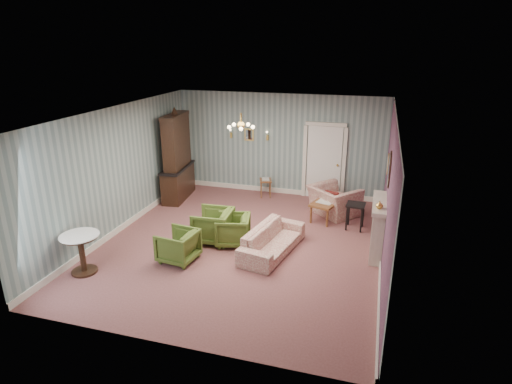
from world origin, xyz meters
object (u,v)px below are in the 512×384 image
(sofa_chintz, at_px, (273,236))
(coffee_table, at_px, (326,210))
(pedestal_table, at_px, (82,254))
(fireplace, at_px, (378,227))
(olive_chair_a, at_px, (178,244))
(wingback_chair, at_px, (334,196))
(side_table_black, at_px, (355,216))
(dresser, at_px, (177,155))
(olive_chair_c, at_px, (233,229))
(olive_chair_b, at_px, (213,224))

(sofa_chintz, bearing_deg, coffee_table, -11.44)
(pedestal_table, bearing_deg, fireplace, 24.28)
(olive_chair_a, relative_size, coffee_table, 0.75)
(fireplace, bearing_deg, wingback_chair, 120.72)
(side_table_black, height_order, pedestal_table, pedestal_table)
(coffee_table, bearing_deg, olive_chair_a, -131.26)
(olive_chair_a, relative_size, dresser, 0.29)
(olive_chair_c, height_order, coffee_table, olive_chair_c)
(wingback_chair, xyz_separation_m, pedestal_table, (-4.33, -4.32, -0.10))
(sofa_chintz, bearing_deg, olive_chair_c, 93.68)
(sofa_chintz, height_order, coffee_table, sofa_chintz)
(olive_chair_c, bearing_deg, wingback_chair, 127.89)
(olive_chair_b, relative_size, sofa_chintz, 0.43)
(sofa_chintz, bearing_deg, side_table_black, -32.24)
(olive_chair_b, bearing_deg, olive_chair_a, -21.99)
(olive_chair_c, xyz_separation_m, coffee_table, (1.80, 1.97, -0.12))
(wingback_chair, height_order, coffee_table, wingback_chair)
(fireplace, distance_m, pedestal_table, 5.97)
(dresser, distance_m, side_table_black, 5.14)
(dresser, height_order, coffee_table, dresser)
(sofa_chintz, height_order, pedestal_table, pedestal_table)
(pedestal_table, bearing_deg, dresser, 90.94)
(olive_chair_a, bearing_deg, sofa_chintz, 124.04)
(olive_chair_b, relative_size, wingback_chair, 0.72)
(wingback_chair, bearing_deg, coffee_table, 111.19)
(olive_chair_a, bearing_deg, wingback_chair, 147.62)
(dresser, distance_m, pedestal_table, 4.42)
(fireplace, bearing_deg, sofa_chintz, -164.08)
(olive_chair_b, xyz_separation_m, pedestal_table, (-1.92, -1.99, -0.01))
(side_table_black, bearing_deg, olive_chair_b, -152.63)
(olive_chair_a, relative_size, fireplace, 0.52)
(wingback_chair, relative_size, side_table_black, 1.80)
(olive_chair_b, height_order, fireplace, fireplace)
(olive_chair_b, relative_size, fireplace, 0.59)
(olive_chair_c, height_order, pedestal_table, pedestal_table)
(olive_chair_b, xyz_separation_m, fireplace, (3.52, 0.46, 0.17))
(pedestal_table, bearing_deg, olive_chair_a, 31.29)
(side_table_black, bearing_deg, olive_chair_c, -148.05)
(dresser, height_order, pedestal_table, dresser)
(sofa_chintz, xyz_separation_m, dresser, (-3.39, 2.48, 0.90))
(olive_chair_a, distance_m, fireplace, 4.16)
(sofa_chintz, xyz_separation_m, pedestal_table, (-3.32, -1.85, 0.03))
(olive_chair_b, xyz_separation_m, dresser, (-1.99, 2.34, 0.86))
(olive_chair_b, bearing_deg, olive_chair_c, 83.85)
(coffee_table, bearing_deg, pedestal_table, -136.74)
(olive_chair_a, bearing_deg, olive_chair_b, 168.20)
(olive_chair_b, bearing_deg, side_table_black, 114.13)
(sofa_chintz, xyz_separation_m, fireplace, (2.12, 0.60, 0.20))
(fireplace, height_order, pedestal_table, fireplace)
(fireplace, bearing_deg, dresser, 161.17)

